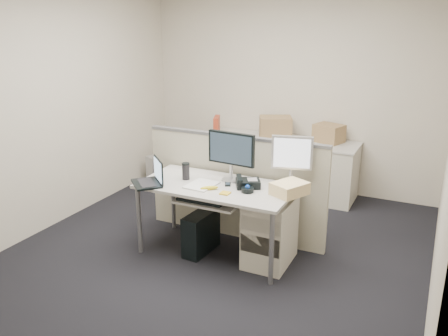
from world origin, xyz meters
The scene contains 27 objects.
floor centered at (0.00, 0.00, -0.01)m, with size 4.00×4.50×0.01m, color black.
wall_back centered at (0.00, 2.25, 1.35)m, with size 4.00×0.02×2.70m, color beige.
wall_front centered at (0.00, -2.25, 1.35)m, with size 4.00×0.02×2.70m, color beige.
wall_left centered at (-2.00, 0.00, 1.35)m, with size 0.02×4.50×2.70m, color beige.
desk centered at (0.00, 0.00, 0.66)m, with size 1.50×0.75×0.73m.
keyboard_tray centered at (0.00, -0.18, 0.62)m, with size 0.62×0.32×0.02m, color #B5B1AA.
drawer_pedestal centered at (0.55, 0.05, 0.33)m, with size 0.40×0.55×0.65m, color beige.
cubicle_partition centered at (0.00, 0.45, 0.55)m, with size 2.00×0.06×1.10m, color #A69F89.
back_counter centered at (0.00, 1.93, 0.36)m, with size 2.00×0.60×0.72m, color beige.
monitor_main centered at (0.08, 0.18, 0.98)m, with size 0.50×0.19×0.50m, color black.
monitor_small centered at (0.65, 0.32, 0.97)m, with size 0.39×0.20×0.48m, color #B7B7BC.
laptop centered at (-0.62, -0.28, 0.85)m, with size 0.33×0.25×0.25m, color black.
trackball centered at (0.35, -0.05, 0.75)m, with size 0.12×0.12×0.05m, color black.
desk_phone centered at (0.30, 0.08, 0.77)m, with size 0.23×0.19×0.07m, color black.
paper_stack centered at (-0.12, -0.08, 0.74)m, with size 0.25×0.31×0.01m, color silver.
sticky_pad centered at (0.18, -0.18, 0.74)m, with size 0.09×0.09×0.01m, color gold.
travel_mug centered at (-0.35, 0.02, 0.81)m, with size 0.07×0.07×0.16m, color black.
banana centered at (0.00, -0.15, 0.75)m, with size 0.17×0.04×0.04m, color yellow.
cellphone centered at (0.10, 0.05, 0.74)m, with size 0.05×0.10×0.01m, color black.
manila_folders centered at (0.72, 0.06, 0.79)m, with size 0.24×0.31×0.12m, color #EFC884.
keyboard centered at (-0.05, -0.22, 0.64)m, with size 0.46×0.16×0.03m, color black.
pc_tower_desk centered at (-0.15, -0.05, 0.21)m, with size 0.18×0.45×0.42m, color black.
pc_tower_spare_dark centered at (-1.45, 1.89, 0.20)m, with size 0.17×0.42×0.39m, color black.
pc_tower_spare_silver centered at (-1.70, 1.63, 0.20)m, with size 0.17×0.42×0.39m, color #B7B7BC.
cardboard_box_left centered at (-0.09, 1.94, 0.87)m, with size 0.41×0.31×0.31m, color olive.
cardboard_box_right centered at (0.60, 2.05, 0.85)m, with size 0.35×0.27×0.25m, color olive.
red_binder centered at (-0.90, 1.83, 0.85)m, with size 0.06×0.28×0.26m, color #A2351D.
Camera 1 is at (1.93, -3.87, 2.31)m, focal length 38.00 mm.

